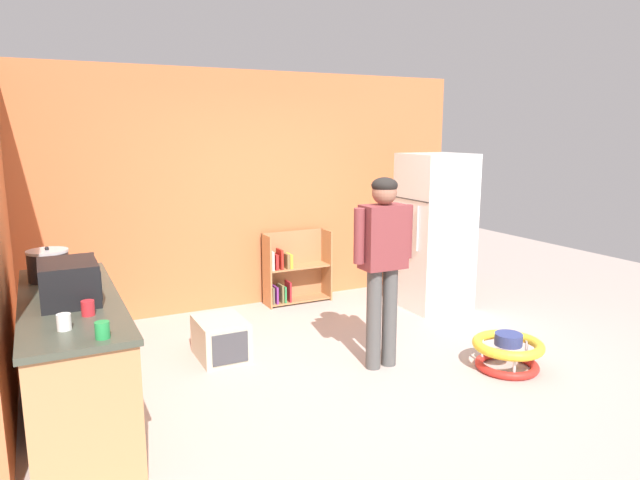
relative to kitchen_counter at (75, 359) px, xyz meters
name	(u,v)px	position (x,y,z in m)	size (l,w,h in m)	color
ground_plane	(360,373)	(2.20, -0.23, -0.45)	(12.00, 12.00, 0.00)	#B6A39A
back_wall	(260,190)	(2.20, 2.10, 0.90)	(5.20, 0.06, 2.70)	#CD6F3F
kitchen_counter	(75,359)	(0.00, 0.00, 0.00)	(0.65, 2.09, 0.90)	tan
refrigerator	(435,232)	(3.91, 1.02, 0.44)	(0.73, 0.68, 1.78)	white
bookshelf	(292,271)	(2.52, 1.92, -0.07)	(0.80, 0.28, 0.85)	#AF7648
standing_person	(383,254)	(2.44, -0.18, 0.55)	(0.57, 0.22, 1.65)	#4F4E4D
baby_walker	(508,352)	(3.38, -0.72, -0.29)	(0.60, 0.60, 0.32)	red
pet_carrier	(221,339)	(1.24, 0.63, -0.27)	(0.42, 0.55, 0.36)	beige
microwave	(69,282)	(0.00, -0.11, 0.59)	(0.37, 0.48, 0.28)	black
crock_pot	(48,265)	(-0.11, 0.58, 0.57)	(0.30, 0.30, 0.27)	black
banana_bunch	(88,269)	(0.18, 0.72, 0.48)	(0.15, 0.16, 0.04)	yellow
ketchup_bottle	(93,272)	(0.19, 0.29, 0.55)	(0.07, 0.07, 0.25)	red
red_cup	(88,308)	(0.08, -0.46, 0.50)	(0.08, 0.08, 0.10)	red
green_cup	(102,330)	(0.12, -0.93, 0.50)	(0.08, 0.08, 0.10)	green
orange_cup	(36,269)	(-0.19, 0.82, 0.50)	(0.08, 0.08, 0.10)	orange
white_cup	(64,322)	(-0.06, -0.68, 0.50)	(0.08, 0.08, 0.10)	white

